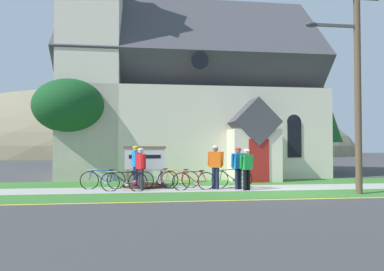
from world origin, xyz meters
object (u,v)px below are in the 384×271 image
at_px(bicycle_white, 124,181).
at_px(bicycle_yellow, 103,180).
at_px(cyclist_in_orange_jersey, 136,163).
at_px(roadside_conifer, 319,107).
at_px(cyclist_in_white_jersey, 141,165).
at_px(cyclist_in_yellow_jersey, 247,166).
at_px(utility_pole, 355,65).
at_px(yard_deciduous_tree, 70,106).
at_px(bicycle_green, 178,179).
at_px(bicycle_black, 232,178).
at_px(cyclist_in_green_jersey, 238,165).
at_px(church_sign, 145,159).
at_px(bicycle_orange, 194,181).
at_px(bicycle_red, 158,180).
at_px(cyclist_in_red_jersey, 216,163).

bearing_deg(bicycle_white, bicycle_yellow, 134.71).
distance_m(cyclist_in_orange_jersey, roadside_conifer, 14.65).
relative_size(cyclist_in_white_jersey, cyclist_in_yellow_jersey, 1.02).
distance_m(bicycle_yellow, cyclist_in_orange_jersey, 1.54).
xyz_separation_m(utility_pole, yard_deciduous_tree, (-11.49, 6.56, -1.00)).
distance_m(bicycle_white, bicycle_green, 2.39).
height_order(bicycle_black, cyclist_in_green_jersey, cyclist_in_green_jersey).
bearing_deg(church_sign, utility_pole, -27.21).
height_order(bicycle_orange, roadside_conifer, roadside_conifer).
bearing_deg(bicycle_black, cyclist_in_orange_jersey, 171.32).
bearing_deg(bicycle_yellow, roadside_conifer, 30.80).
bearing_deg(cyclist_in_orange_jersey, cyclist_in_yellow_jersey, -20.48).
distance_m(bicycle_orange, cyclist_in_yellow_jersey, 2.17).
bearing_deg(bicycle_red, cyclist_in_green_jersey, -8.42).
relative_size(bicycle_orange, cyclist_in_green_jersey, 1.03).
bearing_deg(cyclist_in_green_jersey, cyclist_in_orange_jersey, 163.04).
distance_m(cyclist_in_red_jersey, yard_deciduous_tree, 8.45).
distance_m(bicycle_yellow, cyclist_in_yellow_jersey, 5.85).
relative_size(bicycle_green, utility_pole, 0.20).
bearing_deg(cyclist_in_white_jersey, bicycle_white, -142.18).
distance_m(bicycle_white, bicycle_orange, 2.75).
bearing_deg(bicycle_black, cyclist_in_green_jersey, -82.05).
relative_size(cyclist_in_white_jersey, roadside_conifer, 0.25).
height_order(bicycle_green, cyclist_in_white_jersey, cyclist_in_white_jersey).
height_order(bicycle_black, cyclist_in_orange_jersey, cyclist_in_orange_jersey).
relative_size(cyclist_in_white_jersey, utility_pole, 0.19).
bearing_deg(yard_deciduous_tree, bicycle_green, -36.18).
relative_size(bicycle_orange, cyclist_in_white_jersey, 1.05).
xyz_separation_m(cyclist_in_white_jersey, cyclist_in_red_jersey, (3.01, -0.28, 0.08)).
bearing_deg(utility_pole, cyclist_in_yellow_jersey, 157.10).
xyz_separation_m(utility_pole, roadside_conifer, (4.01, 10.75, -0.40)).
bearing_deg(roadside_conifer, cyclist_in_yellow_jersey, -130.04).
relative_size(church_sign, cyclist_in_orange_jersey, 1.07).
bearing_deg(cyclist_in_red_jersey, cyclist_in_white_jersey, 174.67).
relative_size(cyclist_in_yellow_jersey, utility_pole, 0.19).
height_order(bicycle_green, cyclist_in_green_jersey, cyclist_in_green_jersey).
xyz_separation_m(cyclist_in_green_jersey, yard_deciduous_tree, (-7.54, 4.62, 2.77)).
height_order(bicycle_white, cyclist_in_red_jersey, cyclist_in_red_jersey).
bearing_deg(cyclist_in_green_jersey, church_sign, 151.72).
bearing_deg(yard_deciduous_tree, cyclist_in_red_jersey, -34.20).
distance_m(bicycle_red, bicycle_green, 0.95).
distance_m(bicycle_yellow, bicycle_green, 3.09).
bearing_deg(cyclist_in_yellow_jersey, church_sign, 149.07).
bearing_deg(cyclist_in_orange_jersey, cyclist_in_green_jersey, -16.96).
height_order(bicycle_black, cyclist_in_yellow_jersey, cyclist_in_yellow_jersey).
relative_size(bicycle_white, utility_pole, 0.21).
xyz_separation_m(bicycle_orange, cyclist_in_yellow_jersey, (2.06, -0.38, 0.58)).
height_order(cyclist_in_white_jersey, yard_deciduous_tree, yard_deciduous_tree).
bearing_deg(bicycle_green, cyclist_in_red_jersey, -26.32).
bearing_deg(cyclist_in_white_jersey, cyclist_in_yellow_jersey, -10.48).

